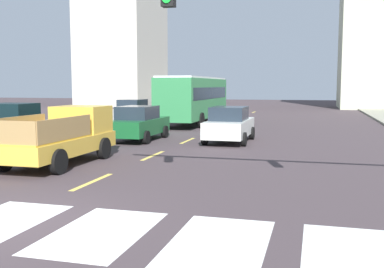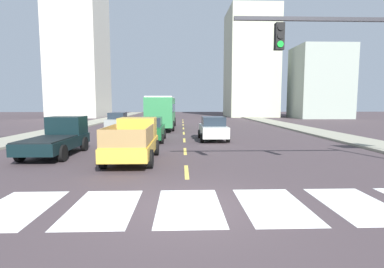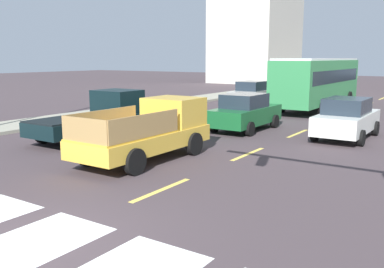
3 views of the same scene
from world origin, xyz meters
TOP-DOWN VIEW (x-y plane):
  - ground_plane at (0.00, 0.00)m, footprint 160.00×160.00m
  - sidewalk_right at (12.12, 18.00)m, footprint 2.91×110.00m
  - sidewalk_left at (-12.12, 18.00)m, footprint 2.91×110.00m
  - crosswalk_stripe_2 at (-4.52, 0.00)m, footprint 1.69×2.95m
  - crosswalk_stripe_3 at (-2.26, 0.00)m, footprint 1.69×2.95m
  - crosswalk_stripe_4 at (0.00, 0.00)m, footprint 1.69×2.95m
  - crosswalk_stripe_5 at (2.26, 0.00)m, footprint 1.69×2.95m
  - crosswalk_stripe_6 at (4.52, 0.00)m, footprint 1.69×2.95m
  - lane_dash_0 at (0.00, 4.00)m, footprint 0.16×2.40m
  - lane_dash_1 at (0.00, 9.00)m, footprint 0.16×2.40m
  - lane_dash_2 at (0.00, 14.00)m, footprint 0.16×2.40m
  - lane_dash_3 at (0.00, 19.00)m, footprint 0.16×2.40m
  - lane_dash_4 at (0.00, 24.00)m, footprint 0.16×2.40m
  - lane_dash_5 at (0.00, 29.00)m, footprint 0.16×2.40m
  - lane_dash_6 at (0.00, 34.00)m, footprint 0.16×2.40m
  - lane_dash_7 at (0.00, 39.00)m, footprint 0.16×2.40m
  - pickup_stakebed at (-2.49, 6.69)m, footprint 2.18×5.20m
  - pickup_dark at (-6.71, 8.30)m, footprint 2.18×5.20m
  - city_bus at (-2.24, 23.74)m, footprint 2.72×10.80m
  - sedan_far at (-6.78, 23.37)m, footprint 2.02×4.40m
  - sedan_mid at (2.11, 13.98)m, footprint 2.02×4.40m
  - sedan_near_left at (-2.41, 13.52)m, footprint 2.02×4.40m
  - block_mid_left at (24.14, 44.44)m, footprint 8.95×7.72m
  - block_mid_right at (13.27, 51.18)m, footprint 8.99×10.63m

SIDE VIEW (x-z plane):
  - ground_plane at x=0.00m, z-range 0.00..0.00m
  - lane_dash_0 at x=0.00m, z-range 0.00..0.01m
  - lane_dash_1 at x=0.00m, z-range 0.00..0.01m
  - lane_dash_2 at x=0.00m, z-range 0.00..0.01m
  - lane_dash_3 at x=0.00m, z-range 0.00..0.01m
  - lane_dash_4 at x=0.00m, z-range 0.00..0.01m
  - lane_dash_5 at x=0.00m, z-range 0.00..0.01m
  - lane_dash_6 at x=0.00m, z-range 0.00..0.01m
  - lane_dash_7 at x=0.00m, z-range 0.00..0.01m
  - crosswalk_stripe_2 at x=-4.52m, z-range 0.00..0.01m
  - crosswalk_stripe_3 at x=-2.26m, z-range 0.00..0.01m
  - crosswalk_stripe_4 at x=0.00m, z-range 0.00..0.01m
  - crosswalk_stripe_5 at x=2.26m, z-range 0.00..0.01m
  - crosswalk_stripe_6 at x=4.52m, z-range 0.00..0.01m
  - sidewalk_right at x=12.12m, z-range 0.00..0.15m
  - sidewalk_left at x=-12.12m, z-range 0.00..0.15m
  - sedan_far at x=-6.78m, z-range 0.00..1.72m
  - sedan_mid at x=2.11m, z-range 0.00..1.72m
  - sedan_near_left at x=-2.41m, z-range 0.00..1.72m
  - pickup_dark at x=-6.71m, z-range -0.06..1.90m
  - pickup_stakebed at x=-2.49m, z-range -0.04..1.92m
  - city_bus at x=-2.24m, z-range 0.29..3.61m
  - block_mid_left at x=24.14m, z-range 0.00..12.44m
  - block_mid_right at x=13.27m, z-range 0.00..20.37m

